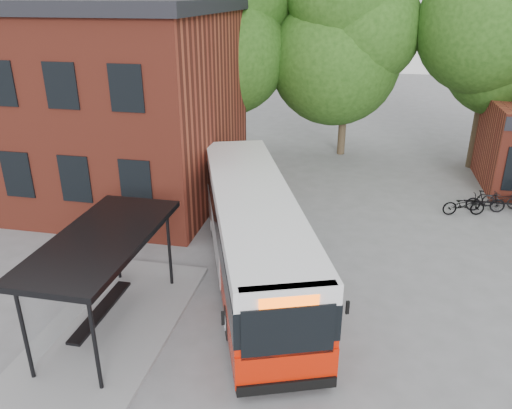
% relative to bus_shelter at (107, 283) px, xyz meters
% --- Properties ---
extents(ground, '(100.00, 100.00, 0.00)m').
position_rel_bus_shelter_xyz_m(ground, '(4.50, 1.00, -1.45)').
color(ground, slate).
extents(station_building, '(18.40, 10.40, 8.50)m').
position_rel_bus_shelter_xyz_m(station_building, '(-8.50, 10.00, 2.80)').
color(station_building, maroon).
rests_on(station_building, ground).
extents(bus_shelter, '(3.60, 7.00, 2.90)m').
position_rel_bus_shelter_xyz_m(bus_shelter, '(0.00, 0.00, 0.00)').
color(bus_shelter, black).
rests_on(bus_shelter, ground).
extents(tree_0, '(7.92, 7.92, 11.00)m').
position_rel_bus_shelter_xyz_m(tree_0, '(-1.50, 17.00, 4.05)').
color(tree_0, '#1E4311').
rests_on(tree_0, ground).
extents(tree_1, '(7.92, 7.92, 10.40)m').
position_rel_bus_shelter_xyz_m(tree_1, '(5.50, 18.00, 3.75)').
color(tree_1, '#1E4311').
rests_on(tree_1, ground).
extents(tree_2, '(7.92, 7.92, 11.00)m').
position_rel_bus_shelter_xyz_m(tree_2, '(12.50, 17.00, 4.05)').
color(tree_2, '#1E4311').
rests_on(tree_2, ground).
extents(city_bus, '(6.31, 11.83, 2.97)m').
position_rel_bus_shelter_xyz_m(city_bus, '(3.26, 3.76, 0.03)').
color(city_bus, red).
rests_on(city_bus, ground).
extents(bicycle_0, '(1.87, 0.98, 0.93)m').
position_rel_bus_shelter_xyz_m(bicycle_0, '(11.03, 10.20, -0.98)').
color(bicycle_0, black).
rests_on(bicycle_0, ground).
extents(bicycle_1, '(1.60, 0.46, 0.96)m').
position_rel_bus_shelter_xyz_m(bicycle_1, '(12.00, 10.74, -0.97)').
color(bicycle_1, black).
rests_on(bicycle_1, ground).
extents(bicycle_2, '(1.59, 0.65, 0.82)m').
position_rel_bus_shelter_xyz_m(bicycle_2, '(12.79, 11.37, -1.04)').
color(bicycle_2, black).
rests_on(bicycle_2, ground).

